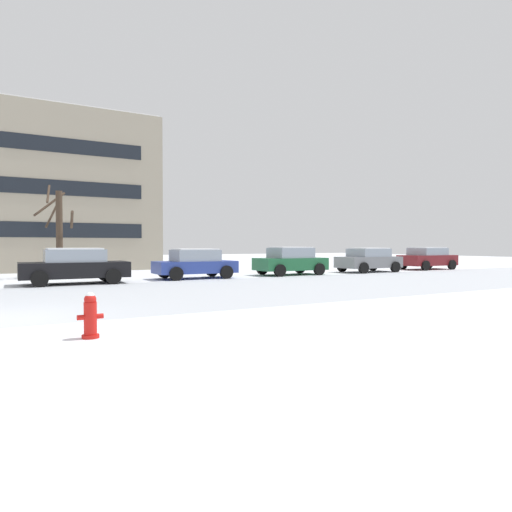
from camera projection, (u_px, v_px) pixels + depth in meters
The scene contains 10 objects.
ground_plane at pixel (0, 321), 9.63m from camera, with size 120.00×120.00×0.00m, color white.
road_surface at pixel (1, 302), 12.77m from camera, with size 80.00×9.20×0.00m.
fire_hydrant at pixel (90, 315), 7.86m from camera, with size 0.44×0.30×0.81m.
parked_car_black at pixel (75, 266), 18.75m from camera, with size 4.27×2.11×1.51m.
parked_car_blue at pixel (195, 263), 21.77m from camera, with size 3.89×2.04×1.45m.
parked_car_green at pixel (291, 261), 24.41m from camera, with size 3.86×2.11×1.53m.
parked_car_gray at pixel (369, 260), 26.95m from camera, with size 3.84×2.15×1.46m.
parked_car_maroon at pixel (427, 258), 29.90m from camera, with size 3.89×2.13×1.48m.
tree_far_mid at pixel (59, 230), 22.21m from camera, with size 1.85×1.83×4.63m.
building_far_left at pixel (37, 195), 31.34m from camera, with size 14.40×11.71×10.18m.
Camera 1 is at (0.09, -11.06, 1.64)m, focal length 31.52 mm.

